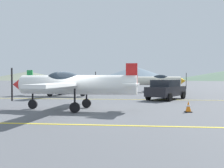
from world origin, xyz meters
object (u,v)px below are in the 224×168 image
at_px(car_sedan, 166,89).
at_px(traffic_cone_front, 188,107).
at_px(airplane_mid, 60,81).
at_px(airplane_near, 73,84).
at_px(airplane_far, 156,81).

xyz_separation_m(car_sedan, traffic_cone_front, (0.32, -7.40, -0.56)).
xyz_separation_m(airplane_mid, car_sedan, (9.97, -2.95, -0.60)).
distance_m(airplane_near, airplane_mid, 10.90).
height_order(airplane_mid, car_sedan, airplane_mid).
distance_m(airplane_mid, traffic_cone_front, 14.64).
relative_size(airplane_near, traffic_cone_front, 14.50).
relative_size(car_sedan, traffic_cone_front, 7.83).
distance_m(airplane_near, airplane_far, 18.28).
height_order(airplane_near, airplane_mid, same).
bearing_deg(airplane_near, airplane_mid, 111.95).
relative_size(airplane_far, traffic_cone_front, 14.49).
distance_m(airplane_mid, airplane_far, 12.21).
bearing_deg(airplane_mid, airplane_far, 36.39).
xyz_separation_m(airplane_near, car_sedan, (5.90, 7.16, -0.60)).
height_order(airplane_near, airplane_far, same).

